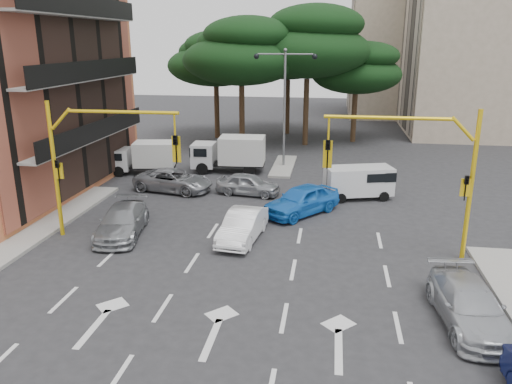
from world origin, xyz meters
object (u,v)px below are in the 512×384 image
(signal_mast_right, at_px, (425,163))
(car_silver_cross_a, at_px, (174,180))
(car_blue_compact, at_px, (302,200))
(box_truck_a, at_px, (143,158))
(box_truck_b, at_px, (229,154))
(signal_mast_left, at_px, (92,152))
(van_white, at_px, (358,182))
(car_silver_parked, at_px, (469,305))
(car_silver_wagon, at_px, (122,221))
(street_lamp_center, at_px, (285,87))
(car_silver_cross_b, at_px, (248,184))
(car_white_hatch, at_px, (243,226))

(signal_mast_right, xyz_separation_m, car_silver_cross_a, (-12.54, 7.36, -3.25))
(car_silver_cross_a, bearing_deg, car_blue_compact, -99.81)
(box_truck_a, distance_m, box_truck_b, 5.62)
(signal_mast_left, bearing_deg, car_silver_cross_a, 81.74)
(van_white, distance_m, box_truck_b, 9.44)
(signal_mast_left, height_order, van_white, signal_mast_left)
(car_blue_compact, xyz_separation_m, car_silver_parked, (5.76, -9.43, -0.10))
(car_blue_compact, distance_m, car_silver_wagon, 8.77)
(car_silver_cross_a, bearing_deg, street_lamp_center, -29.82)
(car_silver_wagon, bearing_deg, car_silver_cross_b, 47.13)
(street_lamp_center, xyz_separation_m, car_silver_wagon, (-5.89, -13.60, -4.78))
(car_silver_parked, height_order, van_white, van_white)
(signal_mast_left, height_order, car_silver_wagon, signal_mast_left)
(street_lamp_center, distance_m, car_silver_parked, 21.00)
(street_lamp_center, height_order, car_silver_cross_a, street_lamp_center)
(van_white, height_order, box_truck_a, box_truck_a)
(car_white_hatch, distance_m, van_white, 8.69)
(car_silver_wagon, xyz_separation_m, box_truck_b, (2.44, 11.79, 0.55))
(street_lamp_center, bearing_deg, van_white, -53.17)
(street_lamp_center, bearing_deg, car_silver_parked, -68.07)
(signal_mast_left, xyz_separation_m, car_silver_parked, (14.44, -4.95, -3.24))
(signal_mast_right, xyz_separation_m, box_truck_b, (-10.25, 12.20, -2.69))
(car_silver_wagon, bearing_deg, car_silver_parked, -31.10)
(van_white, bearing_deg, signal_mast_right, -1.92)
(car_white_hatch, height_order, box_truck_b, box_truck_b)
(car_blue_compact, bearing_deg, box_truck_a, -171.48)
(car_silver_parked, bearing_deg, signal_mast_right, 94.34)
(car_silver_wagon, distance_m, box_truck_a, 10.90)
(signal_mast_right, relative_size, box_truck_b, 1.24)
(signal_mast_right, relative_size, car_silver_cross_a, 1.32)
(car_silver_parked, distance_m, box_truck_b, 20.43)
(car_white_hatch, bearing_deg, car_silver_parked, -28.54)
(box_truck_b, bearing_deg, van_white, -122.07)
(signal_mast_left, bearing_deg, car_silver_parked, -18.94)
(street_lamp_center, height_order, van_white, street_lamp_center)
(car_blue_compact, relative_size, box_truck_b, 0.90)
(car_silver_wagon, relative_size, box_truck_a, 1.04)
(street_lamp_center, bearing_deg, car_silver_cross_b, -101.24)
(car_blue_compact, height_order, box_truck_a, box_truck_a)
(car_blue_compact, bearing_deg, car_white_hatch, -82.31)
(signal_mast_left, distance_m, car_silver_cross_b, 9.71)
(box_truck_b, bearing_deg, car_silver_wagon, 165.34)
(car_silver_wagon, relative_size, car_silver_cross_a, 0.97)
(car_white_hatch, bearing_deg, car_silver_wagon, -170.80)
(street_lamp_center, bearing_deg, signal_mast_right, -64.09)
(car_blue_compact, bearing_deg, signal_mast_right, -3.03)
(car_white_hatch, xyz_separation_m, car_blue_compact, (2.33, 3.79, 0.09))
(car_silver_cross_a, bearing_deg, box_truck_a, 53.06)
(signal_mast_right, height_order, signal_mast_left, same)
(signal_mast_left, distance_m, car_silver_parked, 15.61)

